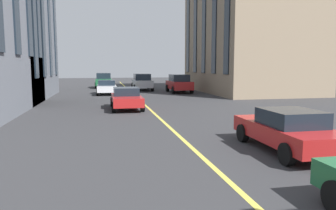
{
  "coord_description": "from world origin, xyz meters",
  "views": [
    {
      "loc": [
        2.34,
        2.9,
        2.74
      ],
      "look_at": [
        13.18,
        0.71,
        1.41
      ],
      "focal_mm": 34.48,
      "sensor_mm": 36.0,
      "label": 1
    }
  ],
  "objects_px": {
    "car_white_oncoming": "(107,87)",
    "car_silver_near": "(142,82)",
    "car_red_far": "(288,130)",
    "car_red_parked_a": "(126,98)",
    "car_red_trailing": "(179,83)",
    "car_green_mid": "(104,80)"
  },
  "relations": [
    {
      "from": "car_silver_near",
      "to": "car_red_trailing",
      "type": "bearing_deg",
      "value": -138.24
    },
    {
      "from": "car_red_trailing",
      "to": "car_red_parked_a",
      "type": "relative_size",
      "value": 1.07
    },
    {
      "from": "car_white_oncoming",
      "to": "car_red_parked_a",
      "type": "height_order",
      "value": "same"
    },
    {
      "from": "car_white_oncoming",
      "to": "car_green_mid",
      "type": "height_order",
      "value": "car_green_mid"
    },
    {
      "from": "car_white_oncoming",
      "to": "car_red_parked_a",
      "type": "relative_size",
      "value": 1.0
    },
    {
      "from": "car_white_oncoming",
      "to": "car_red_trailing",
      "type": "relative_size",
      "value": 0.94
    },
    {
      "from": "car_red_far",
      "to": "car_red_parked_a",
      "type": "height_order",
      "value": "same"
    },
    {
      "from": "car_red_parked_a",
      "to": "car_red_far",
      "type": "bearing_deg",
      "value": -159.17
    },
    {
      "from": "car_white_oncoming",
      "to": "car_silver_near",
      "type": "height_order",
      "value": "car_silver_near"
    },
    {
      "from": "car_red_trailing",
      "to": "car_silver_near",
      "type": "xyz_separation_m",
      "value": [
        3.84,
        3.43,
        0.0
      ]
    },
    {
      "from": "car_white_oncoming",
      "to": "car_red_far",
      "type": "distance_m",
      "value": 23.52
    },
    {
      "from": "car_green_mid",
      "to": "car_red_far",
      "type": "bearing_deg",
      "value": -170.03
    },
    {
      "from": "car_red_far",
      "to": "car_silver_near",
      "type": "bearing_deg",
      "value": 3.03
    },
    {
      "from": "car_red_trailing",
      "to": "car_red_far",
      "type": "distance_m",
      "value": 23.6
    },
    {
      "from": "car_red_trailing",
      "to": "car_red_far",
      "type": "xyz_separation_m",
      "value": [
        -23.51,
        1.98,
        -0.27
      ]
    },
    {
      "from": "car_white_oncoming",
      "to": "car_red_trailing",
      "type": "bearing_deg",
      "value": -85.08
    },
    {
      "from": "car_red_parked_a",
      "to": "car_white_oncoming",
      "type": "bearing_deg",
      "value": 5.56
    },
    {
      "from": "car_red_far",
      "to": "car_green_mid",
      "type": "height_order",
      "value": "car_green_mid"
    },
    {
      "from": "car_red_far",
      "to": "car_green_mid",
      "type": "bearing_deg",
      "value": 9.97
    },
    {
      "from": "car_silver_near",
      "to": "car_red_far",
      "type": "bearing_deg",
      "value": -176.97
    },
    {
      "from": "car_red_trailing",
      "to": "car_silver_near",
      "type": "distance_m",
      "value": 5.14
    },
    {
      "from": "car_white_oncoming",
      "to": "car_red_parked_a",
      "type": "xyz_separation_m",
      "value": [
        -11.38,
        -1.11,
        0.0
      ]
    }
  ]
}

